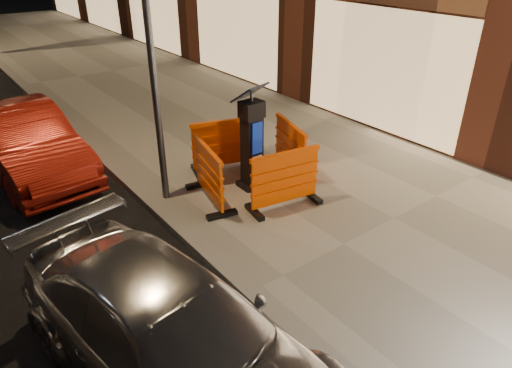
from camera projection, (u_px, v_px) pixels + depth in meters
ground_plane at (254, 299)px, 6.24m from camera, size 120.00×120.00×0.00m
sidewalk at (393, 222)px, 7.80m from camera, size 6.00×60.00×0.15m
kerb at (254, 295)px, 6.20m from camera, size 0.30×60.00×0.15m
parking_kiosk at (252, 140)px, 8.34m from camera, size 0.73×0.73×1.88m
barrier_front at (285, 180)px, 7.87m from camera, size 1.42×0.77×1.05m
barrier_back at (224, 145)px, 9.20m from camera, size 1.45×0.94×1.05m
barrier_kerbside at (209, 175)px, 8.03m from camera, size 0.84×1.44×1.05m
barrier_bldgside at (290, 148)px, 9.05m from camera, size 0.92×1.45×1.05m
car_red at (33, 173)px, 9.57m from camera, size 1.78×4.37×1.41m
street_lamp_mid at (148, 27)px, 6.97m from camera, size 0.12×0.12×6.00m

